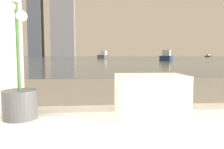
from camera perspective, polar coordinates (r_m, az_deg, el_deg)
The scene contains 9 objects.
potted_orchid at distance 0.87m, azimuth -23.00°, elevation -4.46°, with size 0.12×0.12×0.46m.
towel_stack at distance 0.84m, azimuth 9.92°, elevation -5.53°, with size 0.25×0.17×0.16m.
harbor_water at distance 61.93m, azimuth -4.33°, elevation 4.40°, with size 180.00×110.00×0.01m.
harbor_boat_0 at distance 91.24m, azimuth 23.85°, elevation 4.44°, with size 1.42×2.92×1.05m.
harbor_boat_1 at distance 30.17m, azimuth 14.03°, elevation 4.47°, with size 2.80×3.95×1.41m.
harbor_boat_2 at distance 48.85m, azimuth -2.21°, elevation 4.93°, with size 2.94×4.79×1.70m.
harbor_boat_3 at distance 34.59m, azimuth -26.30°, elevation 4.23°, with size 1.99×4.24×1.53m.
skyline_tower_0 at distance 128.90m, azimuth -26.72°, elevation 14.84°, with size 9.31×12.55×47.44m.
skyline_tower_2 at distance 121.78m, azimuth -12.71°, elevation 17.19°, with size 11.85×9.72×52.99m.
Camera 1 is at (-0.31, 0.07, 0.76)m, focal length 35.00 mm.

